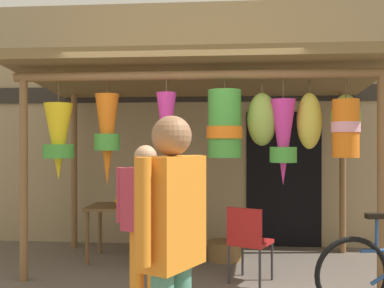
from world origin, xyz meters
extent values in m
cube|color=#9E8966|center=(0.00, 2.25, 1.84)|extent=(11.89, 0.25, 3.68)
cube|color=#2D2823|center=(0.00, 2.11, 2.28)|extent=(10.70, 0.04, 0.24)
cube|color=black|center=(1.30, 2.12, 1.00)|extent=(1.10, 0.03, 2.00)
cylinder|color=brown|center=(-1.79, 0.20, 1.14)|extent=(0.09, 0.09, 2.27)
cylinder|color=brown|center=(2.09, 0.20, 1.14)|extent=(0.09, 0.09, 2.27)
cylinder|color=brown|center=(-1.79, 1.82, 1.14)|extent=(0.09, 0.09, 2.27)
cylinder|color=brown|center=(2.09, 1.82, 1.14)|extent=(0.09, 0.09, 2.27)
cylinder|color=brown|center=(0.15, 0.20, 2.27)|extent=(4.08, 0.10, 0.10)
cylinder|color=brown|center=(0.15, 1.82, 2.42)|extent=(4.08, 0.10, 0.10)
cube|color=olive|center=(0.15, 1.01, 2.39)|extent=(4.38, 2.12, 0.32)
cylinder|color=brown|center=(-1.39, 0.22, 2.10)|extent=(0.01, 0.01, 0.24)
cone|color=yellow|center=(-1.39, 0.22, 1.56)|extent=(0.32, 0.32, 0.86)
cylinder|color=green|center=(-1.39, 0.22, 1.45)|extent=(0.34, 0.34, 0.15)
cylinder|color=brown|center=(-0.86, 0.29, 2.16)|extent=(0.01, 0.01, 0.13)
cone|color=orange|center=(-0.86, 0.29, 1.57)|extent=(0.27, 0.27, 1.03)
cylinder|color=green|center=(-0.86, 0.29, 1.55)|extent=(0.29, 0.29, 0.19)
cylinder|color=brown|center=(-0.18, 0.18, 2.15)|extent=(0.01, 0.01, 0.14)
cone|color=#D13399|center=(-0.18, 0.18, 1.68)|extent=(0.22, 0.22, 0.82)
cylinder|color=orange|center=(-0.18, 0.18, 1.60)|extent=(0.24, 0.24, 0.15)
cylinder|color=brown|center=(0.45, 0.23, 2.17)|extent=(0.01, 0.01, 0.11)
cylinder|color=green|center=(0.45, 0.23, 1.75)|extent=(0.36, 0.36, 0.73)
cylinder|color=orange|center=(0.45, 0.23, 1.65)|extent=(0.39, 0.39, 0.13)
cylinder|color=brown|center=(1.08, 0.23, 2.12)|extent=(0.01, 0.01, 0.21)
cone|color=#D13399|center=(1.08, 0.23, 1.55)|extent=(0.27, 0.27, 0.92)
cylinder|color=green|center=(1.08, 0.23, 1.42)|extent=(0.29, 0.29, 0.17)
cylinder|color=brown|center=(1.71, 0.15, 2.11)|extent=(0.01, 0.01, 0.23)
cylinder|color=orange|center=(1.71, 0.15, 1.69)|extent=(0.27, 0.27, 0.60)
cylinder|color=pink|center=(1.71, 0.15, 1.71)|extent=(0.29, 0.29, 0.11)
cylinder|color=#4C3D23|center=(1.74, 0.26, 2.14)|extent=(0.02, 0.02, 0.17)
ellipsoid|color=#89A842|center=(1.74, 0.26, 1.80)|extent=(0.32, 0.27, 0.53)
cylinder|color=#4C3D23|center=(1.36, 0.29, 2.15)|extent=(0.02, 0.02, 0.14)
ellipsoid|color=gold|center=(1.36, 0.29, 1.78)|extent=(0.27, 0.23, 0.60)
cylinder|color=#4C3D23|center=(0.86, 0.29, 2.16)|extent=(0.02, 0.02, 0.14)
ellipsoid|color=#89A842|center=(0.86, 0.29, 1.80)|extent=(0.32, 0.27, 0.58)
cube|color=brown|center=(-0.66, 1.19, 0.69)|extent=(1.38, 0.66, 0.04)
cylinder|color=brown|center=(-1.30, 0.91, 0.34)|extent=(0.05, 0.05, 0.67)
cylinder|color=brown|center=(-0.02, 0.91, 0.34)|extent=(0.05, 0.05, 0.67)
cylinder|color=brown|center=(-1.30, 1.47, 0.34)|extent=(0.05, 0.05, 0.67)
cylinder|color=brown|center=(-0.02, 1.47, 0.34)|extent=(0.05, 0.05, 0.67)
ellipsoid|color=yellow|center=(-0.64, 1.20, 0.78)|extent=(0.75, 0.52, 0.12)
ellipsoid|color=pink|center=(-0.53, 1.15, 0.78)|extent=(0.34, 0.26, 0.09)
cube|color=#AD1E1E|center=(0.74, 0.38, 0.44)|extent=(0.53, 0.53, 0.04)
cube|color=#AD1E1E|center=(0.66, 0.21, 0.64)|extent=(0.38, 0.21, 0.40)
cylinder|color=#333338|center=(0.98, 0.46, 0.22)|extent=(0.03, 0.03, 0.44)
cylinder|color=#333338|center=(0.66, 0.62, 0.22)|extent=(0.03, 0.03, 0.44)
cylinder|color=#333338|center=(0.82, 0.14, 0.22)|extent=(0.03, 0.03, 0.44)
cylinder|color=#333338|center=(0.50, 0.29, 0.22)|extent=(0.03, 0.03, 0.44)
cylinder|color=brown|center=(0.44, 1.28, 0.12)|extent=(0.45, 0.45, 0.24)
torus|color=black|center=(1.63, -0.41, 0.33)|extent=(0.71, 0.17, 0.71)
cylinder|color=navy|center=(1.86, -0.37, 0.71)|extent=(0.03, 0.03, 0.30)
cube|color=black|center=(1.86, -0.37, 0.87)|extent=(0.21, 0.11, 0.05)
cube|color=orange|center=(0.18, -2.09, 1.15)|extent=(0.38, 0.46, 0.63)
cylinder|color=orange|center=(0.30, -1.87, 1.19)|extent=(0.08, 0.08, 0.57)
cylinder|color=orange|center=(0.06, -2.32, 1.19)|extent=(0.08, 0.08, 0.57)
sphere|color=#9E704C|center=(0.18, -2.09, 1.58)|extent=(0.23, 0.23, 0.23)
cylinder|color=orange|center=(-0.16, -0.66, 0.38)|extent=(0.13, 0.13, 0.75)
cylinder|color=orange|center=(-0.34, -0.60, 0.38)|extent=(0.13, 0.13, 0.75)
cube|color=#B23347|center=(-0.25, -0.63, 1.03)|extent=(0.45, 0.32, 0.56)
cylinder|color=#B23347|center=(-0.01, -0.70, 1.06)|extent=(0.08, 0.08, 0.51)
cylinder|color=#B23347|center=(-0.50, -0.56, 1.06)|extent=(0.08, 0.08, 0.51)
sphere|color=tan|center=(-0.25, -0.63, 1.42)|extent=(0.21, 0.21, 0.21)
camera|label=1|loc=(0.51, -4.62, 1.55)|focal=41.87mm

